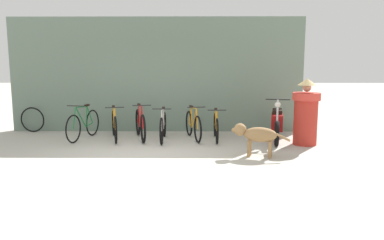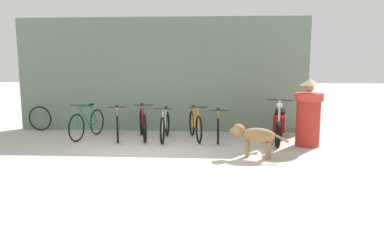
{
  "view_description": "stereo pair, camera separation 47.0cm",
  "coord_description": "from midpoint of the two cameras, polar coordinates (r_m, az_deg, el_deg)",
  "views": [
    {
      "loc": [
        1.13,
        -7.51,
        1.95
      ],
      "look_at": [
        1.04,
        1.04,
        0.65
      ],
      "focal_mm": 35.0,
      "sensor_mm": 36.0,
      "label": 1
    },
    {
      "loc": [
        1.59,
        -7.49,
        1.95
      ],
      "look_at": [
        1.04,
        1.04,
        0.65
      ],
      "focal_mm": 35.0,
      "sensor_mm": 36.0,
      "label": 2
    }
  ],
  "objects": [
    {
      "name": "bicycle_2",
      "position": [
        9.8,
        -6.14,
        -0.64
      ],
      "size": [
        0.59,
        1.74,
        0.93
      ],
      "rotation": [
        0.0,
        0.0,
        -1.3
      ],
      "color": "black",
      "rests_on": "ground"
    },
    {
      "name": "bicycle_0",
      "position": [
        10.12,
        -14.39,
        -0.55
      ],
      "size": [
        0.5,
        1.67,
        0.92
      ],
      "rotation": [
        0.0,
        0.0,
        -1.78
      ],
      "color": "black",
      "rests_on": "ground"
    },
    {
      "name": "person_in_robes",
      "position": [
        9.29,
        18.71,
        0.95
      ],
      "size": [
        0.69,
        0.69,
        1.59
      ],
      "rotation": [
        0.0,
        0.0,
        3.08
      ],
      "color": "#B72D23",
      "rests_on": "ground"
    },
    {
      "name": "bicycle_4",
      "position": [
        9.66,
        1.89,
        -0.82
      ],
      "size": [
        0.53,
        1.61,
        0.88
      ],
      "rotation": [
        0.0,
        0.0,
        -1.33
      ],
      "color": "black",
      "rests_on": "ground"
    },
    {
      "name": "stray_dog",
      "position": [
        7.91,
        11.12,
        -2.3
      ],
      "size": [
        1.2,
        0.53,
        0.69
      ],
      "rotation": [
        0.0,
        0.0,
        2.86
      ],
      "color": "#997247",
      "rests_on": "ground"
    },
    {
      "name": "bicycle_3",
      "position": [
        9.55,
        -2.74,
        -0.99
      ],
      "size": [
        0.46,
        1.67,
        0.86
      ],
      "rotation": [
        0.0,
        0.0,
        -1.56
      ],
      "color": "black",
      "rests_on": "ground"
    },
    {
      "name": "shop_wall_back",
      "position": [
        10.82,
        -3.5,
        6.86
      ],
      "size": [
        8.33,
        0.2,
        3.23
      ],
      "color": "slate",
      "rests_on": "ground"
    },
    {
      "name": "bicycle_1",
      "position": [
        9.89,
        -9.98,
        -0.72
      ],
      "size": [
        0.58,
        1.71,
        0.88
      ],
      "rotation": [
        0.0,
        0.0,
        -1.3
      ],
      "color": "black",
      "rests_on": "ground"
    },
    {
      "name": "motorcycle",
      "position": [
        9.66,
        14.56,
        -0.65
      ],
      "size": [
        0.62,
        1.98,
        1.1
      ],
      "rotation": [
        0.0,
        0.0,
        -1.78
      ],
      "color": "black",
      "rests_on": "ground"
    },
    {
      "name": "ground_plane",
      "position": [
        7.87,
        -6.37,
        -5.76
      ],
      "size": [
        60.0,
        60.0,
        0.0
      ],
      "primitive_type": "plane",
      "color": "#B7B2A5"
    },
    {
      "name": "bicycle_5",
      "position": [
        9.57,
        5.38,
        -1.09
      ],
      "size": [
        0.46,
        1.58,
        0.82
      ],
      "rotation": [
        0.0,
        0.0,
        -1.57
      ],
      "color": "black",
      "rests_on": "ground"
    },
    {
      "name": "spare_tire_left",
      "position": [
        11.67,
        -21.09,
        0.22
      ],
      "size": [
        0.72,
        0.12,
        0.72
      ],
      "rotation": [
        0.0,
        0.0,
        -0.11
      ],
      "color": "black",
      "rests_on": "ground"
    }
  ]
}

